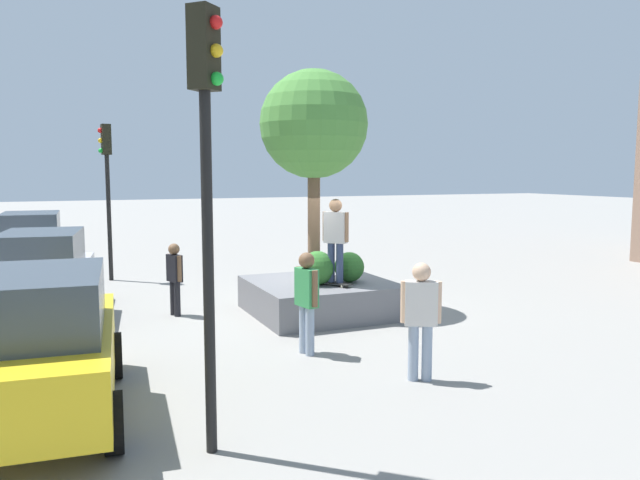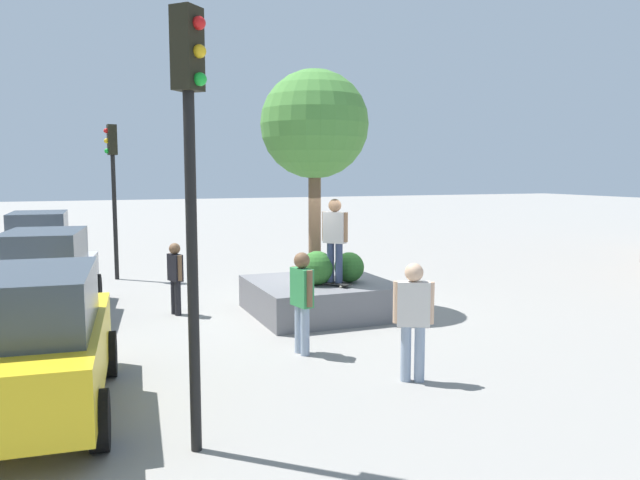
{
  "view_description": "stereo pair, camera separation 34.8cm",
  "coord_description": "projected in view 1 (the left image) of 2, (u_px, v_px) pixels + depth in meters",
  "views": [
    {
      "loc": [
        -12.39,
        5.34,
        3.06
      ],
      "look_at": [
        -0.36,
        0.18,
        1.62
      ],
      "focal_mm": 34.26,
      "sensor_mm": 36.0,
      "label": 1
    },
    {
      "loc": [
        -12.53,
        5.02,
        3.06
      ],
      "look_at": [
        -0.36,
        0.18,
        1.62
      ],
      "focal_mm": 34.26,
      "sensor_mm": 36.0,
      "label": 2
    }
  ],
  "objects": [
    {
      "name": "ground_plane",
      "position": [
        321.0,
        309.0,
        13.75
      ],
      "size": [
        120.0,
        120.0,
        0.0
      ],
      "primitive_type": "plane",
      "color": "gray"
    },
    {
      "name": "planter_ledge",
      "position": [
        320.0,
        297.0,
        13.31
      ],
      "size": [
        2.86,
        2.9,
        0.72
      ],
      "primitive_type": "cube",
      "color": "slate",
      "rests_on": "ground"
    },
    {
      "name": "plaza_tree",
      "position": [
        314.0,
        126.0,
        13.53
      ],
      "size": [
        2.41,
        2.41,
        4.62
      ],
      "color": "brown",
      "rests_on": "planter_ledge"
    },
    {
      "name": "boxwood_shrub",
      "position": [
        349.0,
        267.0,
        13.13
      ],
      "size": [
        0.65,
        0.65,
        0.65
      ],
      "primitive_type": "sphere",
      "color": "#2D6628",
      "rests_on": "planter_ledge"
    },
    {
      "name": "hedge_clump",
      "position": [
        318.0,
        268.0,
        12.79
      ],
      "size": [
        0.71,
        0.71,
        0.71
      ],
      "primitive_type": "sphere",
      "color": "#2D6628",
      "rests_on": "planter_ledge"
    },
    {
      "name": "skateboard",
      "position": [
        335.0,
        283.0,
        12.72
      ],
      "size": [
        0.82,
        0.51,
        0.07
      ],
      "color": "black",
      "rests_on": "planter_ledge"
    },
    {
      "name": "skateboarder",
      "position": [
        335.0,
        234.0,
        12.61
      ],
      "size": [
        0.49,
        0.45,
        1.74
      ],
      "color": "navy",
      "rests_on": "skateboard"
    },
    {
      "name": "taxi_cab",
      "position": [
        40.0,
        345.0,
        7.5
      ],
      "size": [
        4.18,
        2.18,
        1.88
      ],
      "color": "gold",
      "rests_on": "ground"
    },
    {
      "name": "sedan_parked",
      "position": [
        43.0,
        275.0,
        12.7
      ],
      "size": [
        4.2,
        2.29,
        1.87
      ],
      "color": "#B7B7BC",
      "rests_on": "ground"
    },
    {
      "name": "police_car",
      "position": [
        32.0,
        244.0,
        18.01
      ],
      "size": [
        4.16,
        2.05,
        1.91
      ],
      "color": "white",
      "rests_on": "ground"
    },
    {
      "name": "traffic_light_corner",
      "position": [
        107.0,
        174.0,
        17.15
      ],
      "size": [
        0.31,
        0.35,
        4.41
      ],
      "color": "black",
      "rests_on": "ground"
    },
    {
      "name": "traffic_light_median",
      "position": [
        207.0,
        157.0,
        6.38
      ],
      "size": [
        0.37,
        0.37,
        4.76
      ],
      "color": "black",
      "rests_on": "ground"
    },
    {
      "name": "bystander_watching",
      "position": [
        421.0,
        313.0,
        8.94
      ],
      "size": [
        0.4,
        0.54,
        1.76
      ],
      "color": "#8C9EB7",
      "rests_on": "ground"
    },
    {
      "name": "passerby_with_bag",
      "position": [
        307.0,
        296.0,
        10.25
      ],
      "size": [
        0.58,
        0.28,
        1.74
      ],
      "color": "#8C9EB7",
      "rests_on": "ground"
    },
    {
      "name": "pedestrian_crossing",
      "position": [
        175.0,
        274.0,
        13.05
      ],
      "size": [
        0.51,
        0.3,
        1.56
      ],
      "color": "black",
      "rests_on": "ground"
    }
  ]
}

